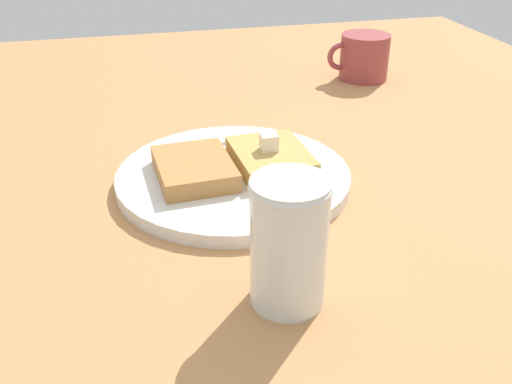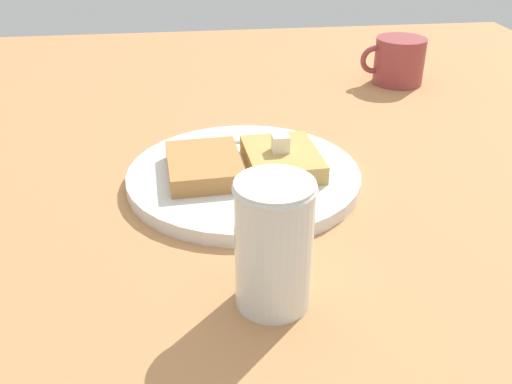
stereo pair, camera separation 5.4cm
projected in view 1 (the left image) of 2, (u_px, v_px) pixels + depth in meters
The scene contains 8 objects.
table_surface at pixel (263, 147), 75.84cm from camera, with size 122.34×122.34×1.94cm, color #B67D4C.
plate at pixel (233, 176), 64.48cm from camera, with size 26.34×26.34×1.52cm.
toast_slice_left at pixel (271, 158), 64.81cm from camera, with size 7.98×10.24×2.06cm, color tan.
toast_slice_middle at pixel (194, 169), 62.51cm from camera, with size 7.98×10.24×2.06cm, color #B2793F.
butter_pat_primary at pixel (269, 142), 63.80cm from camera, with size 1.88×1.69×1.88cm, color #F5E9C8.
fork at pixel (230, 142), 70.83cm from camera, with size 16.05×3.50×0.36cm.
syrup_jar at pixel (288, 249), 44.91cm from camera, with size 6.43×6.43×11.08cm.
coffee_mug at pixel (363, 57), 96.02cm from camera, with size 10.72×8.16×7.51cm.
Camera 1 is at (17.56, 66.81, 32.87)cm, focal length 40.00 mm.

